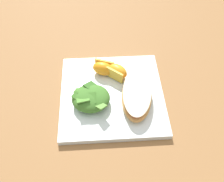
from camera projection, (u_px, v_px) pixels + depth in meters
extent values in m
plane|color=olive|center=(112.00, 97.00, 0.72)|extent=(3.00, 3.00, 0.00)
cube|color=silver|center=(112.00, 95.00, 0.71)|extent=(0.28, 0.28, 0.02)
ellipsoid|color=tan|center=(137.00, 95.00, 0.68)|extent=(0.10, 0.18, 0.03)
ellipsoid|color=#B22D19|center=(137.00, 93.00, 0.68)|extent=(0.09, 0.17, 0.01)
ellipsoid|color=beige|center=(137.00, 91.00, 0.67)|extent=(0.10, 0.17, 0.01)
ellipsoid|color=#3D7028|center=(91.00, 98.00, 0.67)|extent=(0.10, 0.09, 0.04)
cube|color=#336023|center=(90.00, 85.00, 0.68)|extent=(0.04, 0.04, 0.01)
cube|color=#3D7028|center=(92.00, 98.00, 0.65)|extent=(0.02, 0.03, 0.01)
cube|color=#4C8433|center=(83.00, 100.00, 0.65)|extent=(0.04, 0.03, 0.01)
cube|color=#3D7028|center=(79.00, 97.00, 0.66)|extent=(0.04, 0.04, 0.01)
cube|color=#5B8E3D|center=(100.00, 106.00, 0.64)|extent=(0.04, 0.04, 0.02)
cube|color=#3D7028|center=(81.00, 92.00, 0.67)|extent=(0.04, 0.03, 0.01)
ellipsoid|color=orange|center=(118.00, 71.00, 0.73)|extent=(0.07, 0.07, 0.04)
cube|color=gold|center=(114.00, 75.00, 0.72)|extent=(0.05, 0.04, 0.03)
ellipsoid|color=orange|center=(103.00, 69.00, 0.73)|extent=(0.07, 0.05, 0.04)
cube|color=gold|center=(105.00, 65.00, 0.74)|extent=(0.06, 0.03, 0.03)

